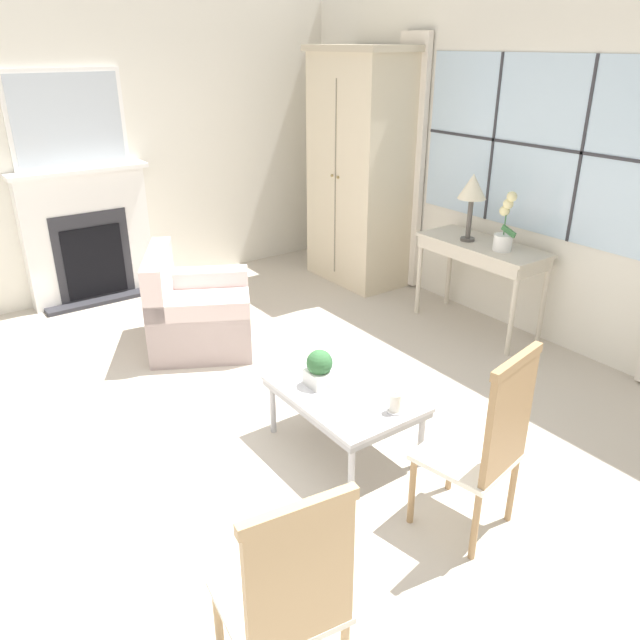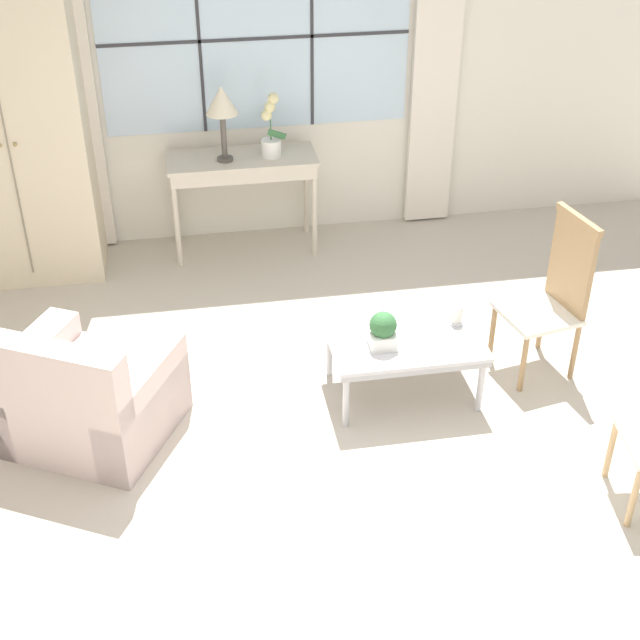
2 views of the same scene
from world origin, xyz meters
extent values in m
plane|color=#BCB2A3|center=(0.00, 0.00, 0.00)|extent=(14.00, 14.00, 0.00)
cube|color=silver|center=(0.00, 3.03, 1.40)|extent=(7.20, 0.06, 2.80)
cube|color=silver|center=(0.00, 3.00, 1.61)|extent=(2.37, 0.01, 1.40)
cube|color=#2D2D33|center=(-0.43, 2.99, 1.61)|extent=(0.02, 0.02, 1.40)
cube|color=#2D2D33|center=(0.43, 2.99, 1.61)|extent=(0.02, 0.02, 1.40)
cube|color=#2D2D33|center=(0.00, 2.99, 1.61)|extent=(2.37, 0.02, 0.02)
cube|color=silver|center=(-1.41, 2.95, 1.25)|extent=(0.38, 0.06, 2.46)
cube|color=silver|center=(1.41, 2.95, 1.25)|extent=(0.38, 0.06, 2.46)
cube|color=beige|center=(-1.82, 2.64, 1.15)|extent=(1.03, 0.62, 2.30)
cube|color=gray|center=(-1.82, 2.33, 1.10)|extent=(0.01, 0.01, 1.93)
sphere|color=#997F4C|center=(-1.87, 2.32, 1.15)|extent=(0.03, 0.03, 0.03)
sphere|color=#997F4C|center=(-1.77, 2.32, 1.15)|extent=(0.03, 0.03, 0.03)
cube|color=beige|center=(-0.18, 2.70, 0.78)|extent=(1.16, 0.48, 0.03)
cube|color=beige|center=(-0.18, 2.70, 0.72)|extent=(1.11, 0.46, 0.10)
cylinder|color=beige|center=(-0.72, 2.50, 0.38)|extent=(0.04, 0.04, 0.77)
cylinder|color=beige|center=(0.36, 2.50, 0.38)|extent=(0.04, 0.04, 0.77)
cylinder|color=beige|center=(-0.72, 2.90, 0.38)|extent=(0.04, 0.04, 0.77)
cylinder|color=beige|center=(0.36, 2.90, 0.38)|extent=(0.04, 0.04, 0.77)
cylinder|color=#4C4742|center=(-0.31, 2.64, 0.81)|extent=(0.12, 0.12, 0.02)
cylinder|color=#4C4742|center=(-0.31, 2.64, 0.99)|extent=(0.04, 0.04, 0.35)
cone|color=beige|center=(-0.31, 2.64, 1.27)|extent=(0.24, 0.24, 0.21)
cylinder|color=white|center=(0.05, 2.66, 0.86)|extent=(0.15, 0.15, 0.14)
cylinder|color=#336638|center=(0.05, 2.66, 1.11)|extent=(0.01, 0.01, 0.35)
cube|color=#336638|center=(0.10, 2.66, 0.97)|extent=(0.15, 0.02, 0.09)
sphere|color=beige|center=(0.02, 2.67, 1.12)|extent=(0.08, 0.08, 0.08)
sphere|color=beige|center=(0.05, 2.67, 1.19)|extent=(0.08, 0.08, 0.08)
sphere|color=beige|center=(0.08, 2.67, 1.25)|extent=(0.08, 0.08, 0.08)
cube|color=beige|center=(-1.32, 0.54, 0.20)|extent=(1.20, 1.15, 0.40)
cube|color=beige|center=(-1.47, 0.26, 0.61)|extent=(0.89, 0.58, 0.42)
cube|color=beige|center=(-1.64, 0.72, 0.27)|extent=(0.56, 0.81, 0.54)
cube|color=beige|center=(-1.00, 0.37, 0.27)|extent=(0.56, 0.81, 0.54)
cube|color=white|center=(1.49, 0.70, 0.43)|extent=(0.52, 0.52, 0.03)
cube|color=#9E7A51|center=(1.69, 0.74, 0.74)|extent=(0.11, 0.40, 0.59)
cube|color=#9E7A51|center=(1.69, 0.74, 1.05)|extent=(0.12, 0.43, 0.05)
cylinder|color=#9E7A51|center=(1.34, 0.47, 0.21)|extent=(0.04, 0.04, 0.41)
cylinder|color=#9E7A51|center=(1.27, 0.85, 0.21)|extent=(0.04, 0.04, 0.41)
cylinder|color=#9E7A51|center=(1.72, 0.55, 0.21)|extent=(0.04, 0.04, 0.41)
cylinder|color=#9E7A51|center=(1.64, 0.92, 0.21)|extent=(0.04, 0.04, 0.41)
cylinder|color=tan|center=(1.48, -0.74, 0.20)|extent=(0.04, 0.04, 0.40)
cylinder|color=tan|center=(1.53, -0.36, 0.20)|extent=(0.04, 0.04, 0.40)
cube|color=#BCBCC1|center=(0.60, 0.59, 0.41)|extent=(0.94, 0.64, 0.03)
cube|color=#A0A0A4|center=(0.60, 0.59, 0.37)|extent=(0.92, 0.62, 0.04)
cylinder|color=#BCBCC1|center=(0.18, 0.32, 0.20)|extent=(0.04, 0.04, 0.39)
cylinder|color=#BCBCC1|center=(1.01, 0.32, 0.20)|extent=(0.04, 0.04, 0.39)
cylinder|color=#BCBCC1|center=(0.18, 0.86, 0.20)|extent=(0.04, 0.04, 0.39)
cylinder|color=#BCBCC1|center=(1.01, 0.86, 0.20)|extent=(0.04, 0.04, 0.39)
cube|color=white|center=(0.44, 0.52, 0.47)|extent=(0.16, 0.16, 0.10)
sphere|color=#336638|center=(0.44, 0.52, 0.57)|extent=(0.16, 0.16, 0.16)
cylinder|color=silver|center=(0.95, 0.69, 0.42)|extent=(0.10, 0.10, 0.01)
cylinder|color=silver|center=(0.95, 0.69, 0.48)|extent=(0.07, 0.07, 0.11)
cylinder|color=black|center=(0.95, 0.69, 0.55)|extent=(0.00, 0.00, 0.01)
camera|label=1|loc=(3.21, -1.47, 2.39)|focal=35.00mm
camera|label=2|loc=(-0.70, -3.78, 3.46)|focal=50.00mm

